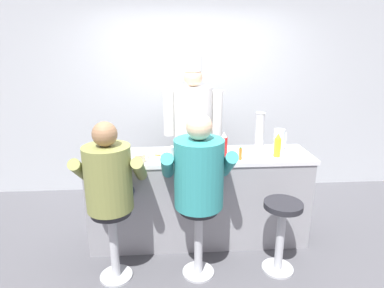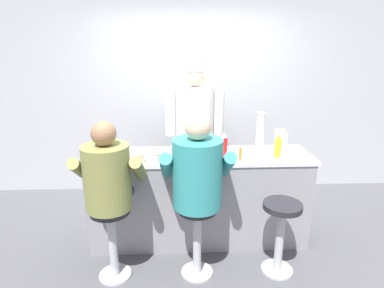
% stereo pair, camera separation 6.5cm
% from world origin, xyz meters
% --- Properties ---
extents(ground_plane, '(20.00, 20.00, 0.00)m').
position_xyz_m(ground_plane, '(0.00, 0.00, 0.00)').
color(ground_plane, '#4C4C51').
extents(wall_back, '(10.00, 0.06, 2.70)m').
position_xyz_m(wall_back, '(0.00, 1.63, 1.35)').
color(wall_back, '#B2B7BC').
rests_on(wall_back, ground_plane).
extents(diner_counter, '(2.25, 0.56, 0.96)m').
position_xyz_m(diner_counter, '(0.00, 0.28, 0.48)').
color(diner_counter, gray).
rests_on(diner_counter, ground_plane).
extents(ketchup_bottle_red, '(0.07, 0.07, 0.24)m').
position_xyz_m(ketchup_bottle_red, '(0.24, 0.23, 1.07)').
color(ketchup_bottle_red, red).
rests_on(ketchup_bottle_red, diner_counter).
extents(mustard_bottle_yellow, '(0.07, 0.07, 0.24)m').
position_xyz_m(mustard_bottle_yellow, '(0.75, 0.17, 1.07)').
color(mustard_bottle_yellow, yellow).
rests_on(mustard_bottle_yellow, diner_counter).
extents(hot_sauce_bottle_orange, '(0.03, 0.03, 0.13)m').
position_xyz_m(hot_sauce_bottle_orange, '(0.37, 0.10, 1.02)').
color(hot_sauce_bottle_orange, orange).
rests_on(hot_sauce_bottle_orange, diner_counter).
extents(water_pitcher_clear, '(0.13, 0.11, 0.23)m').
position_xyz_m(water_pitcher_clear, '(0.83, 0.36, 1.07)').
color(water_pitcher_clear, silver).
rests_on(water_pitcher_clear, diner_counter).
extents(breakfast_plate, '(0.26, 0.26, 0.05)m').
position_xyz_m(breakfast_plate, '(-0.39, 0.23, 0.97)').
color(breakfast_plate, white).
rests_on(breakfast_plate, diner_counter).
extents(cereal_bowl, '(0.16, 0.16, 0.05)m').
position_xyz_m(cereal_bowl, '(-0.92, 0.25, 0.98)').
color(cereal_bowl, white).
rests_on(cereal_bowl, diner_counter).
extents(coffee_mug_tan, '(0.14, 0.09, 0.08)m').
position_xyz_m(coffee_mug_tan, '(-0.57, 0.09, 1.00)').
color(coffee_mug_tan, beige).
rests_on(coffee_mug_tan, diner_counter).
extents(coffee_mug_blue, '(0.13, 0.08, 0.09)m').
position_xyz_m(coffee_mug_blue, '(-0.15, 0.33, 1.00)').
color(coffee_mug_blue, '#4C7AB2').
rests_on(coffee_mug_blue, diner_counter).
extents(cup_stack_steel, '(0.10, 0.10, 0.38)m').
position_xyz_m(cup_stack_steel, '(0.65, 0.46, 1.15)').
color(cup_stack_steel, '#B7BABF').
rests_on(cup_stack_steel, diner_counter).
extents(napkin_dispenser_chrome, '(0.13, 0.08, 0.15)m').
position_xyz_m(napkin_dispenser_chrome, '(-0.22, 0.09, 1.03)').
color(napkin_dispenser_chrome, silver).
rests_on(napkin_dispenser_chrome, diner_counter).
extents(diner_seated_olive, '(0.59, 0.58, 1.44)m').
position_xyz_m(diner_seated_olive, '(-0.80, -0.25, 0.91)').
color(diner_seated_olive, '#B2B5BA').
rests_on(diner_seated_olive, ground_plane).
extents(diner_seated_teal, '(0.63, 0.62, 1.49)m').
position_xyz_m(diner_seated_teal, '(-0.06, -0.25, 0.94)').
color(diner_seated_teal, '#B2B5BA').
rests_on(diner_seated_teal, ground_plane).
extents(empty_stool_round, '(0.34, 0.34, 0.69)m').
position_xyz_m(empty_stool_round, '(0.69, -0.29, 0.46)').
color(empty_stool_round, '#B2B5BA').
rests_on(empty_stool_round, ground_plane).
extents(cook_in_whites_near, '(0.74, 0.47, 1.88)m').
position_xyz_m(cook_in_whites_near, '(-0.00, 1.17, 1.04)').
color(cook_in_whites_near, '#232328').
rests_on(cook_in_whites_near, ground_plane).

